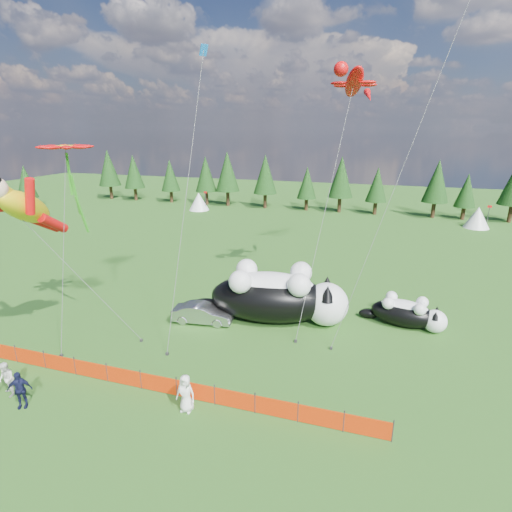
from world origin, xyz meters
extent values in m
plane|color=#0D3609|center=(0.00, 0.00, 0.00)|extent=(160.00, 160.00, 0.00)
cylinder|color=#262626|center=(-9.00, -3.00, 0.55)|extent=(0.06, 0.06, 1.10)
cylinder|color=#262626|center=(-7.00, -3.00, 0.55)|extent=(0.06, 0.06, 1.10)
cylinder|color=#262626|center=(-5.00, -3.00, 0.55)|extent=(0.06, 0.06, 1.10)
cylinder|color=#262626|center=(-3.00, -3.00, 0.55)|extent=(0.06, 0.06, 1.10)
cylinder|color=#262626|center=(-1.00, -3.00, 0.55)|extent=(0.06, 0.06, 1.10)
cylinder|color=#262626|center=(1.00, -3.00, 0.55)|extent=(0.06, 0.06, 1.10)
cylinder|color=#262626|center=(3.00, -3.00, 0.55)|extent=(0.06, 0.06, 1.10)
cylinder|color=#262626|center=(5.00, -3.00, 0.55)|extent=(0.06, 0.06, 1.10)
cylinder|color=#262626|center=(7.00, -3.00, 0.55)|extent=(0.06, 0.06, 1.10)
cylinder|color=#262626|center=(9.00, -3.00, 0.55)|extent=(0.06, 0.06, 1.10)
cylinder|color=#262626|center=(11.00, -3.00, 0.55)|extent=(0.06, 0.06, 1.10)
cube|color=red|center=(-10.00, -3.00, 0.50)|extent=(2.00, 0.04, 0.90)
cube|color=red|center=(-8.00, -3.00, 0.50)|extent=(2.00, 0.04, 0.90)
cube|color=red|center=(-6.00, -3.00, 0.50)|extent=(2.00, 0.04, 0.90)
cube|color=red|center=(-4.00, -3.00, 0.50)|extent=(2.00, 0.04, 0.90)
cube|color=red|center=(-2.00, -3.00, 0.50)|extent=(2.00, 0.04, 0.90)
cube|color=red|center=(0.00, -3.00, 0.50)|extent=(2.00, 0.04, 0.90)
cube|color=red|center=(2.00, -3.00, 0.50)|extent=(2.00, 0.04, 0.90)
cube|color=red|center=(4.00, -3.00, 0.50)|extent=(2.00, 0.04, 0.90)
cube|color=red|center=(6.00, -3.00, 0.50)|extent=(2.00, 0.04, 0.90)
cube|color=red|center=(8.00, -3.00, 0.50)|extent=(2.00, 0.04, 0.90)
cube|color=red|center=(10.00, -3.00, 0.50)|extent=(2.00, 0.04, 0.90)
ellipsoid|color=black|center=(3.13, 6.27, 1.62)|extent=(8.55, 4.92, 3.23)
ellipsoid|color=white|center=(3.13, 6.27, 2.42)|extent=(6.43, 3.56, 1.98)
sphere|color=white|center=(6.86, 6.82, 1.44)|extent=(2.87, 2.87, 2.87)
sphere|color=#CC4F62|center=(8.07, 7.00, 1.44)|extent=(0.40, 0.40, 0.40)
ellipsoid|color=black|center=(-1.13, 5.64, 0.63)|extent=(2.67, 1.61, 1.26)
cone|color=black|center=(6.98, 5.97, 2.59)|extent=(1.01, 1.01, 1.01)
cone|color=black|center=(6.73, 7.67, 2.59)|extent=(1.01, 1.01, 1.01)
sphere|color=white|center=(4.91, 7.71, 3.14)|extent=(1.51, 1.51, 1.51)
sphere|color=white|center=(5.25, 5.40, 3.14)|extent=(1.51, 1.51, 1.51)
sphere|color=white|center=(1.18, 7.16, 3.14)|extent=(1.51, 1.51, 1.51)
sphere|color=white|center=(1.52, 4.85, 3.14)|extent=(1.51, 1.51, 1.51)
ellipsoid|color=black|center=(11.76, 8.17, 0.84)|extent=(4.48, 2.69, 1.68)
ellipsoid|color=white|center=(11.76, 8.17, 1.26)|extent=(3.37, 1.95, 1.02)
sphere|color=white|center=(13.69, 7.81, 0.74)|extent=(1.49, 1.49, 1.49)
sphere|color=#CC4F62|center=(14.31, 7.69, 0.74)|extent=(0.21, 0.21, 0.21)
ellipsoid|color=black|center=(9.57, 8.57, 0.33)|extent=(1.40, 0.88, 0.65)
cone|color=black|center=(13.60, 7.37, 1.34)|extent=(0.52, 0.52, 0.52)
cone|color=black|center=(13.77, 8.25, 1.34)|extent=(0.52, 0.52, 0.52)
sphere|color=white|center=(12.88, 8.57, 1.63)|extent=(0.78, 0.78, 0.78)
sphere|color=white|center=(12.66, 7.38, 1.63)|extent=(0.78, 0.78, 0.78)
sphere|color=white|center=(10.96, 8.93, 1.63)|extent=(0.78, 0.78, 0.78)
sphere|color=white|center=(10.74, 7.74, 1.63)|extent=(0.78, 0.78, 0.78)
imported|color=#AEAEB3|center=(-1.08, 4.55, 0.67)|extent=(4.22, 1.93, 1.34)
imported|color=white|center=(-6.93, -5.41, 0.90)|extent=(1.01, 0.89, 1.79)
imported|color=#131535|center=(-5.59, -5.86, 0.94)|extent=(1.23, 1.01, 1.87)
imported|color=white|center=(1.91, -3.80, 0.94)|extent=(0.92, 0.60, 1.87)
cylinder|color=#595959|center=(-5.84, -0.25, 4.38)|extent=(0.03, 0.03, 9.90)
cube|color=#262626|center=(-3.64, 1.08, 0.08)|extent=(0.15, 0.15, 0.16)
cylinder|color=#595959|center=(6.34, 7.98, 7.81)|extent=(0.03, 0.03, 17.52)
cube|color=#262626|center=(5.46, 3.83, 0.08)|extent=(0.15, 0.15, 0.16)
cylinder|color=#595959|center=(-7.26, -0.29, 5.85)|extent=(0.03, 0.03, 11.79)
cube|color=#262626|center=(-7.08, -1.79, 0.08)|extent=(0.15, 0.15, 0.16)
cube|color=#2A971B|center=(-7.43, 1.21, 8.85)|extent=(0.22, 0.22, 4.74)
cylinder|color=#595959|center=(-1.41, 3.66, 8.61)|extent=(0.03, 0.03, 18.29)
cube|color=#262626|center=(-1.35, 0.18, 0.08)|extent=(0.15, 0.15, 0.16)
cylinder|color=#595959|center=(10.85, 6.23, 11.16)|extent=(0.03, 0.03, 23.51)
cube|color=#262626|center=(7.65, 3.65, 0.08)|extent=(0.15, 0.15, 0.16)
camera|label=1|loc=(9.63, -17.61, 12.53)|focal=28.00mm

